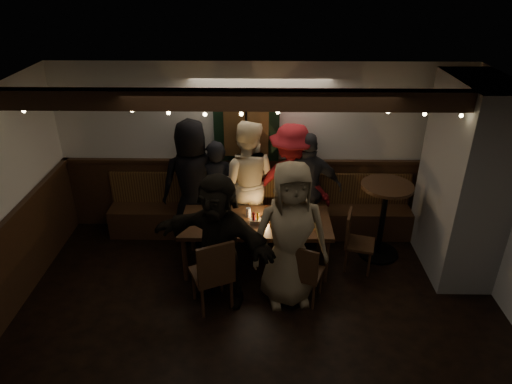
{
  "coord_description": "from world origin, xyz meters",
  "views": [
    {
      "loc": [
        0.04,
        -3.84,
        3.88
      ],
      "look_at": [
        -0.05,
        1.6,
        1.05
      ],
      "focal_mm": 32.0,
      "sensor_mm": 36.0,
      "label": 1
    }
  ],
  "objects_px": {
    "person_g": "(290,235)",
    "person_c": "(247,182)",
    "person_b": "(217,191)",
    "chair_end": "(354,238)",
    "person_a": "(193,182)",
    "high_top": "(384,211)",
    "person_d": "(291,183)",
    "chair_near_left": "(214,272)",
    "person_f": "(218,240)",
    "chair_near_right": "(304,271)",
    "person_e": "(308,189)",
    "dining_table": "(256,225)"
  },
  "relations": [
    {
      "from": "person_g",
      "to": "person_c",
      "type": "bearing_deg",
      "value": 102.95
    },
    {
      "from": "person_b",
      "to": "chair_end",
      "type": "bearing_deg",
      "value": 154.48
    },
    {
      "from": "person_a",
      "to": "high_top",
      "type": "bearing_deg",
      "value": 153.76
    },
    {
      "from": "chair_end",
      "to": "person_d",
      "type": "bearing_deg",
      "value": 136.24
    },
    {
      "from": "high_top",
      "to": "person_g",
      "type": "bearing_deg",
      "value": -144.22
    },
    {
      "from": "chair_near_left",
      "to": "person_f",
      "type": "xyz_separation_m",
      "value": [
        0.05,
        0.23,
        0.29
      ]
    },
    {
      "from": "chair_near_left",
      "to": "chair_end",
      "type": "xyz_separation_m",
      "value": [
        1.82,
        0.89,
        -0.08
      ]
    },
    {
      "from": "person_a",
      "to": "person_d",
      "type": "relative_size",
      "value": 1.04
    },
    {
      "from": "chair_near_left",
      "to": "person_c",
      "type": "bearing_deg",
      "value": 78.6
    },
    {
      "from": "chair_near_right",
      "to": "person_c",
      "type": "distance_m",
      "value": 1.75
    },
    {
      "from": "chair_near_left",
      "to": "person_b",
      "type": "xyz_separation_m",
      "value": [
        -0.11,
        1.62,
        0.23
      ]
    },
    {
      "from": "chair_near_left",
      "to": "person_e",
      "type": "xyz_separation_m",
      "value": [
        1.23,
        1.59,
        0.29
      ]
    },
    {
      "from": "dining_table",
      "to": "person_a",
      "type": "distance_m",
      "value": 1.2
    },
    {
      "from": "person_f",
      "to": "person_g",
      "type": "height_order",
      "value": "person_g"
    },
    {
      "from": "person_g",
      "to": "chair_end",
      "type": "bearing_deg",
      "value": 27.29
    },
    {
      "from": "person_c",
      "to": "person_f",
      "type": "height_order",
      "value": "person_c"
    },
    {
      "from": "high_top",
      "to": "person_e",
      "type": "distance_m",
      "value": 1.11
    },
    {
      "from": "person_a",
      "to": "person_g",
      "type": "distance_m",
      "value": 1.94
    },
    {
      "from": "high_top",
      "to": "person_d",
      "type": "height_order",
      "value": "person_d"
    },
    {
      "from": "chair_end",
      "to": "person_f",
      "type": "xyz_separation_m",
      "value": [
        -1.77,
        -0.66,
        0.38
      ]
    },
    {
      "from": "person_b",
      "to": "person_c",
      "type": "relative_size",
      "value": 0.85
    },
    {
      "from": "person_g",
      "to": "person_b",
      "type": "bearing_deg",
      "value": 117.4
    },
    {
      "from": "high_top",
      "to": "person_b",
      "type": "distance_m",
      "value": 2.41
    },
    {
      "from": "chair_near_left",
      "to": "person_g",
      "type": "bearing_deg",
      "value": 14.1
    },
    {
      "from": "person_a",
      "to": "person_b",
      "type": "height_order",
      "value": "person_a"
    },
    {
      "from": "dining_table",
      "to": "person_b",
      "type": "distance_m",
      "value": 0.93
    },
    {
      "from": "dining_table",
      "to": "person_g",
      "type": "relative_size",
      "value": 1.07
    },
    {
      "from": "chair_near_left",
      "to": "person_b",
      "type": "height_order",
      "value": "person_b"
    },
    {
      "from": "person_c",
      "to": "chair_end",
      "type": "bearing_deg",
      "value": 160.03
    },
    {
      "from": "chair_near_right",
      "to": "person_b",
      "type": "relative_size",
      "value": 0.54
    },
    {
      "from": "high_top",
      "to": "person_e",
      "type": "bearing_deg",
      "value": 159.87
    },
    {
      "from": "person_c",
      "to": "high_top",
      "type": "bearing_deg",
      "value": 174.29
    },
    {
      "from": "chair_near_left",
      "to": "high_top",
      "type": "height_order",
      "value": "high_top"
    },
    {
      "from": "chair_near_left",
      "to": "person_b",
      "type": "bearing_deg",
      "value": 93.8
    },
    {
      "from": "person_a",
      "to": "person_c",
      "type": "height_order",
      "value": "person_a"
    },
    {
      "from": "person_a",
      "to": "person_f",
      "type": "distance_m",
      "value": 1.49
    },
    {
      "from": "dining_table",
      "to": "chair_end",
      "type": "distance_m",
      "value": 1.35
    },
    {
      "from": "person_c",
      "to": "person_g",
      "type": "distance_m",
      "value": 1.54
    },
    {
      "from": "chair_end",
      "to": "chair_near_right",
      "type": "bearing_deg",
      "value": -134.74
    },
    {
      "from": "person_b",
      "to": "person_c",
      "type": "distance_m",
      "value": 0.47
    },
    {
      "from": "person_e",
      "to": "person_b",
      "type": "bearing_deg",
      "value": -4.42
    },
    {
      "from": "person_b",
      "to": "person_d",
      "type": "relative_size",
      "value": 0.88
    },
    {
      "from": "high_top",
      "to": "person_f",
      "type": "relative_size",
      "value": 0.66
    },
    {
      "from": "person_b",
      "to": "person_g",
      "type": "bearing_deg",
      "value": 121.08
    },
    {
      "from": "person_f",
      "to": "person_d",
      "type": "bearing_deg",
      "value": 81.59
    },
    {
      "from": "person_g",
      "to": "person_e",
      "type": "bearing_deg",
      "value": 68.01
    },
    {
      "from": "person_c",
      "to": "chair_near_left",
      "type": "bearing_deg",
      "value": 86.19
    },
    {
      "from": "chair_near_left",
      "to": "person_d",
      "type": "height_order",
      "value": "person_d"
    },
    {
      "from": "person_a",
      "to": "person_c",
      "type": "distance_m",
      "value": 0.78
    },
    {
      "from": "chair_near_right",
      "to": "person_g",
      "type": "height_order",
      "value": "person_g"
    }
  ]
}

